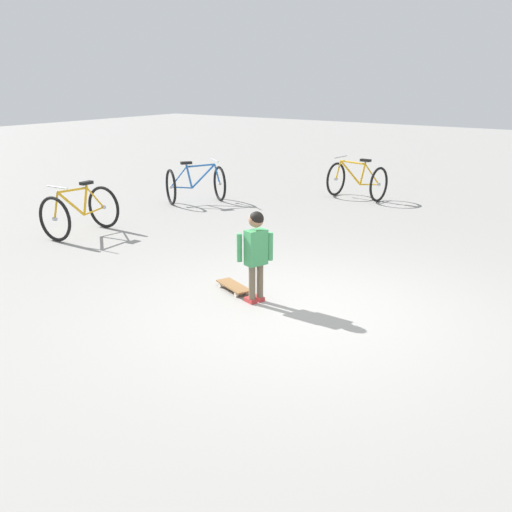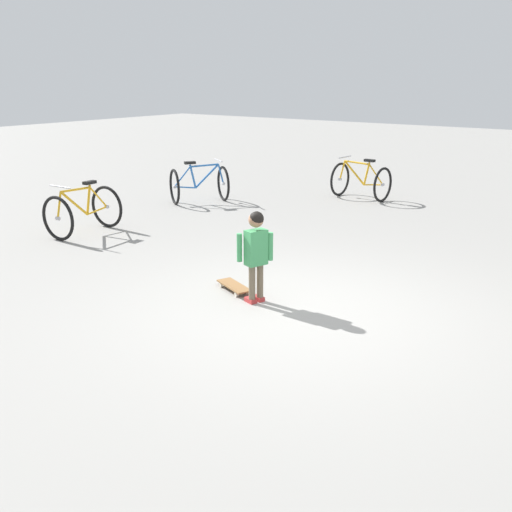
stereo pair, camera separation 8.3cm
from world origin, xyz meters
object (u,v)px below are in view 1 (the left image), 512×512
(skateboard, at_px, (234,286))
(bicycle_near, at_px, (80,211))
(bicycle_far, at_px, (357,181))
(child_person, at_px, (256,247))
(bicycle_mid, at_px, (196,184))

(skateboard, relative_size, bicycle_near, 0.52)
(bicycle_far, bearing_deg, skateboard, 12.46)
(child_person, bearing_deg, bicycle_near, -101.49)
(bicycle_near, relative_size, bicycle_mid, 0.86)
(child_person, xyz_separation_m, skateboard, (-0.15, -0.43, -0.60))
(bicycle_mid, bearing_deg, skateboard, 45.82)
(bicycle_mid, bearing_deg, child_person, 47.80)
(skateboard, distance_m, bicycle_far, 6.07)
(bicycle_near, xyz_separation_m, bicycle_mid, (-2.98, -0.13, -0.00))
(bicycle_near, bearing_deg, bicycle_mid, -177.51)
(child_person, bearing_deg, bicycle_far, -164.00)
(skateboard, xyz_separation_m, bicycle_near, (-0.68, -3.64, 0.32))
(skateboard, xyz_separation_m, bicycle_mid, (-3.66, -3.77, 0.32))
(child_person, relative_size, bicycle_mid, 0.83)
(child_person, distance_m, bicycle_mid, 5.67)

